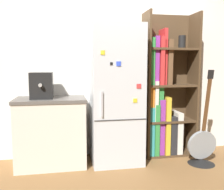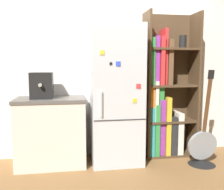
{
  "view_description": "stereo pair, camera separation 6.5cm",
  "coord_description": "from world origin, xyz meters",
  "px_view_note": "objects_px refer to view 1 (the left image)",
  "views": [
    {
      "loc": [
        -0.65,
        -3.06,
        1.28
      ],
      "look_at": [
        -0.05,
        0.15,
        0.9
      ],
      "focal_mm": 40.0,
      "sensor_mm": 36.0,
      "label": 1
    },
    {
      "loc": [
        -0.58,
        -3.07,
        1.28
      ],
      "look_at": [
        -0.05,
        0.15,
        0.9
      ],
      "focal_mm": 40.0,
      "sensor_mm": 36.0,
      "label": 2
    }
  ],
  "objects_px": {
    "refrigerator": "(116,95)",
    "bookshelf": "(163,98)",
    "guitar": "(202,151)",
    "espresso_machine": "(42,85)"
  },
  "relations": [
    {
      "from": "bookshelf",
      "to": "guitar",
      "type": "bearing_deg",
      "value": -51.58
    },
    {
      "from": "bookshelf",
      "to": "guitar",
      "type": "height_order",
      "value": "bookshelf"
    },
    {
      "from": "espresso_machine",
      "to": "bookshelf",
      "type": "bearing_deg",
      "value": 4.66
    },
    {
      "from": "bookshelf",
      "to": "espresso_machine",
      "type": "distance_m",
      "value": 1.69
    },
    {
      "from": "bookshelf",
      "to": "guitar",
      "type": "distance_m",
      "value": 0.88
    },
    {
      "from": "refrigerator",
      "to": "espresso_machine",
      "type": "relative_size",
      "value": 5.44
    },
    {
      "from": "guitar",
      "to": "refrigerator",
      "type": "bearing_deg",
      "value": 163.67
    },
    {
      "from": "refrigerator",
      "to": "guitar",
      "type": "distance_m",
      "value": 1.35
    },
    {
      "from": "refrigerator",
      "to": "bookshelf",
      "type": "xyz_separation_m",
      "value": [
        0.72,
        0.14,
        -0.07
      ]
    },
    {
      "from": "bookshelf",
      "to": "guitar",
      "type": "xyz_separation_m",
      "value": [
        0.37,
        -0.46,
        -0.66
      ]
    }
  ]
}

